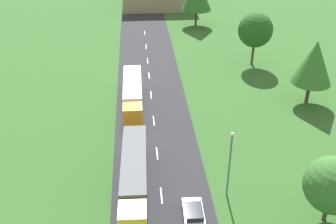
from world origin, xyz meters
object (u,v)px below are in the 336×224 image
at_px(truck_second, 134,176).
at_px(truck_third, 133,94).
at_px(lamppost_second, 230,161).
at_px(car_third, 194,214).
at_px(tree_pine, 255,30).
at_px(tree_birch, 333,185).
at_px(tree_oak, 314,62).

bearing_deg(truck_second, truck_third, 90.02).
bearing_deg(truck_third, truck_second, -89.98).
bearing_deg(lamppost_second, car_third, -140.37).
bearing_deg(tree_pine, truck_second, -123.54).
height_order(car_third, tree_birch, tree_birch).
xyz_separation_m(car_third, tree_oak, (19.24, 21.23, 5.36)).
relative_size(truck_third, tree_oak, 1.43).
height_order(truck_third, lamppost_second, lamppost_second).
height_order(tree_oak, tree_pine, tree_oak).
bearing_deg(tree_birch, car_third, 175.64).
relative_size(car_third, tree_oak, 0.43).
bearing_deg(truck_third, lamppost_second, -63.88).
xyz_separation_m(truck_second, tree_pine, (20.48, 30.90, 3.95)).
distance_m(truck_third, lamppost_second, 21.04).
bearing_deg(tree_pine, truck_third, -147.00).
height_order(truck_second, tree_birch, tree_birch).
bearing_deg(lamppost_second, truck_third, 116.12).
height_order(tree_oak, tree_birch, tree_oak).
distance_m(tree_oak, tree_birch, 23.34).
xyz_separation_m(lamppost_second, tree_oak, (15.42, 18.07, 1.95)).
relative_size(truck_second, tree_oak, 1.54).
height_order(truck_third, tree_birch, tree_birch).
distance_m(truck_third, car_third, 22.63).
relative_size(truck_third, lamppost_second, 1.76).
bearing_deg(truck_third, tree_pine, 33.00).
xyz_separation_m(truck_second, tree_birch, (17.56, -5.28, 2.07)).
xyz_separation_m(truck_second, lamppost_second, (9.21, -1.19, 2.11)).
distance_m(lamppost_second, tree_pine, 34.06).
bearing_deg(lamppost_second, tree_pine, 70.64).
height_order(truck_second, car_third, truck_second).
height_order(lamppost_second, tree_pine, tree_pine).
xyz_separation_m(tree_oak, tree_birch, (-7.07, -22.16, -1.99)).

